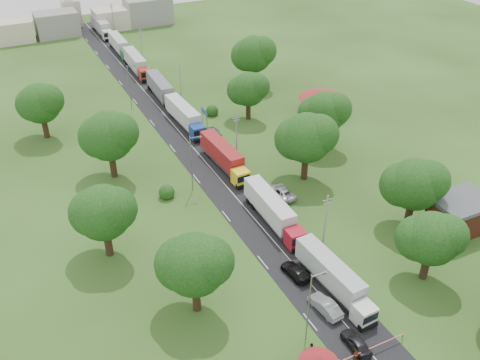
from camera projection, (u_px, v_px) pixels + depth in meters
ground at (265, 231)px, 79.25m from camera, size 260.00×260.00×0.00m
road at (211, 169)px, 94.39m from camera, size 8.00×200.00×0.04m
boom_barrier at (362, 353)px, 59.33m from camera, size 9.22×0.35×1.18m
info_sign at (204, 115)px, 106.08m from camera, size 0.12×3.10×4.10m
pole_1 at (325, 221)px, 73.49m from camera, size 1.60×0.24×9.00m
pole_2 at (237, 136)px, 94.69m from camera, size 1.60×0.24×9.00m
pole_3 at (180, 82)px, 115.89m from camera, size 1.60×0.24×9.00m
pole_4 at (141, 45)px, 137.09m from camera, size 1.60×0.24×9.00m
pole_5 at (113, 18)px, 158.29m from camera, size 1.60×0.24×9.00m
lamp_0 at (310, 305)px, 59.13m from camera, size 2.03×0.22×10.00m
lamp_1 at (192, 161)px, 85.64m from camera, size 2.03×0.22×10.00m
lamp_2 at (130, 86)px, 112.14m from camera, size 2.03×0.22×10.00m
tree_2 at (431, 238)px, 67.41m from camera, size 8.00×8.00×10.10m
tree_3 at (414, 184)px, 76.89m from camera, size 8.80×8.80×11.07m
tree_4 at (306, 137)px, 87.58m from camera, size 9.60×9.60×12.05m
tree_5 at (325, 112)px, 97.32m from camera, size 8.80×8.80×11.07m
tree_6 at (248, 89)px, 107.91m from camera, size 8.00×8.00×10.10m
tree_7 at (253, 54)px, 121.97m from camera, size 9.60×9.60×12.05m
tree_10 at (194, 264)px, 62.32m from camera, size 8.80×8.80×11.07m
tree_11 at (103, 212)px, 71.07m from camera, size 8.80×8.80×11.07m
tree_12 at (108, 136)px, 88.12m from camera, size 9.60×9.60×12.05m
tree_13 at (40, 103)px, 100.61m from camera, size 8.80×8.80×11.07m
house_brick at (460, 214)px, 78.44m from camera, size 8.60×6.60×5.20m
house_cream at (323, 98)px, 111.20m from camera, size 10.08×10.08×5.80m
distant_town at (93, 20)px, 160.92m from camera, size 52.00×8.00×8.00m
church at (71, 9)px, 164.21m from camera, size 5.00×5.00×12.30m
truck_0 at (334, 277)px, 67.74m from camera, size 3.13×14.69×4.06m
truck_1 at (273, 210)px, 79.91m from camera, size 2.88×15.22×4.21m
truck_2 at (224, 156)px, 93.58m from camera, size 3.12×15.23×4.21m
truck_3 at (185, 116)px, 107.31m from camera, size 3.09×15.56×4.30m
truck_4 at (161, 89)px, 118.77m from camera, size 3.19×15.62×4.32m
truck_5 at (136, 63)px, 132.69m from camera, size 3.01×15.72×4.35m
truck_6 at (119, 45)px, 144.88m from camera, size 2.75×14.94×4.14m
truck_7 at (101, 27)px, 158.83m from camera, size 2.91×15.71×4.35m
car_lane_front at (356, 343)px, 60.68m from camera, size 1.91×4.49×1.51m
car_lane_mid at (325, 306)px, 65.37m from camera, size 2.25×5.17×1.65m
car_lane_rear at (295, 272)px, 70.76m from camera, size 2.46×5.09×1.43m
car_verge_near at (282, 192)px, 86.65m from camera, size 2.89×5.90×1.61m
car_verge_far at (214, 132)px, 104.51m from camera, size 2.06×4.81×1.62m
pedestrian_near at (355, 356)px, 58.87m from camera, size 0.74×0.53×1.92m
pedestrian_booth at (311, 349)px, 59.80m from camera, size 0.78×0.92×1.65m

